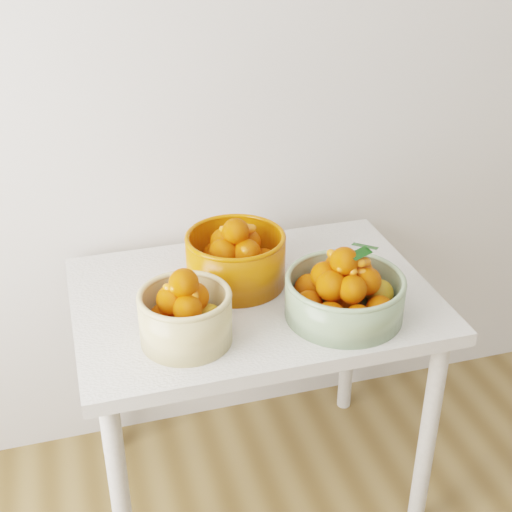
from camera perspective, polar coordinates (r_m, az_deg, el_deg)
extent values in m
cube|color=silver|center=(2.21, 3.44, 16.88)|extent=(4.00, 0.04, 2.70)
cube|color=silver|center=(2.02, -0.21, -3.47)|extent=(1.00, 0.70, 0.04)
cylinder|color=silver|center=(1.98, -10.73, -18.97)|extent=(0.05, 0.05, 0.71)
cylinder|color=silver|center=(2.18, 13.55, -13.95)|extent=(0.05, 0.05, 0.71)
cylinder|color=silver|center=(2.41, -12.37, -8.92)|extent=(0.05, 0.05, 0.71)
cylinder|color=silver|center=(2.58, 7.48, -5.68)|extent=(0.05, 0.05, 0.71)
cylinder|color=tan|center=(1.79, -5.66, -4.97)|extent=(0.31, 0.31, 0.13)
torus|color=tan|center=(1.75, -5.76, -3.18)|extent=(0.31, 0.31, 0.02)
sphere|color=#D1660C|center=(1.81, -3.79, -5.02)|extent=(0.08, 0.08, 0.08)
sphere|color=#D1660C|center=(1.85, -5.42, -4.28)|extent=(0.08, 0.08, 0.08)
sphere|color=#E14500|center=(1.82, -7.33, -4.93)|extent=(0.08, 0.08, 0.08)
sphere|color=#E14500|center=(1.76, -7.01, -6.14)|extent=(0.07, 0.07, 0.07)
sphere|color=#E14500|center=(1.75, -4.72, -6.24)|extent=(0.08, 0.08, 0.08)
sphere|color=#E14500|center=(1.80, -5.64, -5.32)|extent=(0.08, 0.08, 0.08)
sphere|color=#E14500|center=(1.78, -4.96, -3.28)|extent=(0.07, 0.07, 0.07)
sphere|color=#E14500|center=(1.78, -6.72, -3.53)|extent=(0.08, 0.08, 0.08)
sphere|color=#E14500|center=(1.74, -5.50, -4.25)|extent=(0.07, 0.07, 0.07)
sphere|color=#E14500|center=(1.74, -5.80, -2.18)|extent=(0.07, 0.07, 0.07)
ellipsoid|color=orange|center=(1.73, -6.36, -2.45)|extent=(0.05, 0.03, 0.04)
ellipsoid|color=orange|center=(1.77, -6.21, -1.60)|extent=(0.04, 0.04, 0.04)
ellipsoid|color=orange|center=(1.76, -6.91, -2.60)|extent=(0.05, 0.04, 0.04)
ellipsoid|color=orange|center=(1.76, -4.94, -3.09)|extent=(0.04, 0.03, 0.03)
ellipsoid|color=orange|center=(1.74, -5.15, -3.21)|extent=(0.05, 0.05, 0.03)
cylinder|color=gray|center=(1.90, 7.08, -3.32)|extent=(0.39, 0.39, 0.11)
torus|color=gray|center=(1.87, 7.18, -1.89)|extent=(0.40, 0.40, 0.02)
sphere|color=#D1660C|center=(1.93, 9.86, -2.95)|extent=(0.08, 0.08, 0.08)
sphere|color=#E14500|center=(1.98, 8.30, -2.04)|extent=(0.08, 0.08, 0.08)
sphere|color=#E14500|center=(1.98, 6.11, -1.87)|extent=(0.08, 0.08, 0.08)
sphere|color=#E14500|center=(1.93, 4.29, -2.66)|extent=(0.08, 0.08, 0.08)
sphere|color=#E14500|center=(1.86, 4.23, -3.90)|extent=(0.08, 0.08, 0.08)
sphere|color=#E14500|center=(1.82, 5.95, -4.91)|extent=(0.08, 0.08, 0.08)
sphere|color=#E14500|center=(1.82, 8.18, -5.03)|extent=(0.08, 0.08, 0.08)
sphere|color=#E14500|center=(1.87, 9.87, -4.24)|extent=(0.07, 0.07, 0.07)
sphere|color=#E14500|center=(1.90, 7.08, -3.39)|extent=(0.08, 0.08, 0.08)
sphere|color=#E14500|center=(1.90, 8.23, -1.18)|extent=(0.07, 0.07, 0.07)
sphere|color=#E14500|center=(1.91, 6.65, -0.96)|extent=(0.08, 0.08, 0.08)
sphere|color=#E14500|center=(1.87, 5.51, -1.57)|extent=(0.07, 0.07, 0.07)
sphere|color=#E14500|center=(1.83, 6.05, -2.39)|extent=(0.08, 0.08, 0.08)
sphere|color=#E14500|center=(1.82, 7.72, -2.66)|extent=(0.07, 0.07, 0.07)
sphere|color=#E14500|center=(1.86, 8.88, -1.99)|extent=(0.07, 0.07, 0.07)
sphere|color=#E14500|center=(1.84, 7.08, -0.42)|extent=(0.08, 0.08, 0.08)
ellipsoid|color=orange|center=(1.85, 8.50, -1.34)|extent=(0.05, 0.05, 0.03)
ellipsoid|color=orange|center=(1.86, 7.42, -0.79)|extent=(0.05, 0.05, 0.03)
ellipsoid|color=orange|center=(1.86, 7.07, -1.25)|extent=(0.05, 0.04, 0.04)
ellipsoid|color=orange|center=(1.89, 7.22, -0.25)|extent=(0.04, 0.05, 0.04)
ellipsoid|color=orange|center=(1.86, 8.38, -1.34)|extent=(0.04, 0.04, 0.03)
ellipsoid|color=orange|center=(1.85, 8.66, -0.44)|extent=(0.04, 0.03, 0.03)
ellipsoid|color=orange|center=(1.83, 7.67, -1.18)|extent=(0.04, 0.04, 0.03)
ellipsoid|color=orange|center=(1.84, 8.27, -0.52)|extent=(0.05, 0.05, 0.03)
ellipsoid|color=orange|center=(1.89, 7.44, -0.64)|extent=(0.04, 0.05, 0.04)
ellipsoid|color=orange|center=(1.85, 7.16, 0.04)|extent=(0.04, 0.04, 0.04)
ellipsoid|color=orange|center=(1.90, 7.68, -0.49)|extent=(0.05, 0.04, 0.04)
ellipsoid|color=orange|center=(1.88, 8.47, -0.99)|extent=(0.04, 0.04, 0.04)
ellipsoid|color=orange|center=(1.86, 7.30, -0.19)|extent=(0.04, 0.05, 0.03)
ellipsoid|color=orange|center=(1.88, 6.13, 0.13)|extent=(0.04, 0.05, 0.03)
ellipsoid|color=orange|center=(1.82, 6.88, -0.93)|extent=(0.04, 0.05, 0.04)
cylinder|color=#C04D05|center=(2.02, -1.63, -0.32)|extent=(0.36, 0.36, 0.15)
torus|color=#C04D05|center=(1.99, -1.66, 1.52)|extent=(0.36, 0.36, 0.01)
sphere|color=#E14500|center=(2.05, 0.63, -0.45)|extent=(0.08, 0.08, 0.08)
sphere|color=#E14500|center=(2.10, -1.08, 0.29)|extent=(0.08, 0.08, 0.08)
sphere|color=#E14500|center=(2.09, -3.19, 0.00)|extent=(0.09, 0.09, 0.09)
sphere|color=#E14500|center=(2.02, -3.97, -1.15)|extent=(0.08, 0.08, 0.08)
sphere|color=#E14500|center=(1.96, -2.25, -2.04)|extent=(0.08, 0.08, 0.08)
sphere|color=#E14500|center=(1.98, 0.04, -1.72)|extent=(0.08, 0.08, 0.08)
sphere|color=#E14500|center=(2.03, -1.62, -0.84)|extent=(0.08, 0.08, 0.08)
sphere|color=#E14500|center=(2.03, -0.65, 1.13)|extent=(0.07, 0.07, 0.07)
sphere|color=#E14500|center=(2.03, -2.57, 1.14)|extent=(0.08, 0.08, 0.08)
sphere|color=#E14500|center=(1.97, -2.63, 0.25)|extent=(0.08, 0.08, 0.08)
sphere|color=#E14500|center=(1.97, -0.74, 0.24)|extent=(0.08, 0.08, 0.08)
sphere|color=#E14500|center=(1.97, -1.64, 1.95)|extent=(0.08, 0.08, 0.08)
ellipsoid|color=orange|center=(1.97, -1.60, 1.64)|extent=(0.03, 0.04, 0.03)
ellipsoid|color=orange|center=(1.97, -1.48, 1.72)|extent=(0.04, 0.05, 0.04)
ellipsoid|color=orange|center=(2.02, -2.45, 2.06)|extent=(0.04, 0.05, 0.04)
ellipsoid|color=orange|center=(1.94, -0.95, 0.50)|extent=(0.04, 0.04, 0.04)
ellipsoid|color=orange|center=(1.98, -2.32, 1.18)|extent=(0.05, 0.03, 0.04)
ellipsoid|color=orange|center=(1.99, -0.49, 2.17)|extent=(0.04, 0.03, 0.03)
ellipsoid|color=orange|center=(2.01, -2.53, 2.03)|extent=(0.04, 0.05, 0.04)
ellipsoid|color=orange|center=(2.05, -1.68, 2.14)|extent=(0.04, 0.04, 0.03)
ellipsoid|color=orange|center=(2.02, -1.63, 2.16)|extent=(0.04, 0.05, 0.04)
ellipsoid|color=orange|center=(1.97, -1.53, 1.25)|extent=(0.03, 0.04, 0.04)
ellipsoid|color=orange|center=(2.04, -0.76, 2.20)|extent=(0.04, 0.05, 0.03)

